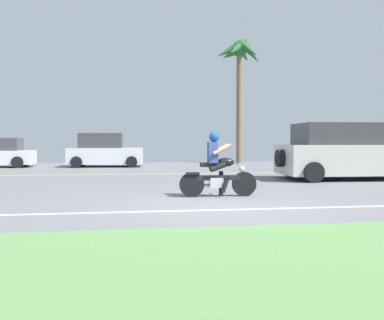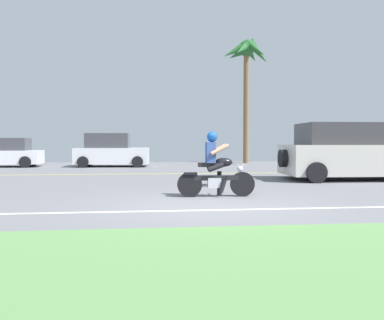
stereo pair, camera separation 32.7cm
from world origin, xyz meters
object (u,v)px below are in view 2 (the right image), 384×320
(suv_nearby, at_px, (352,152))
(motorcyclist, at_px, (216,169))
(parked_car_0, at_px, (1,153))
(parked_car_1, at_px, (111,151))
(palm_tree_0, at_px, (247,61))

(suv_nearby, bearing_deg, motorcyclist, -144.84)
(suv_nearby, relative_size, parked_car_0, 1.16)
(suv_nearby, height_order, parked_car_1, suv_nearby)
(parked_car_1, distance_m, palm_tree_0, 9.78)
(motorcyclist, distance_m, parked_car_0, 15.14)
(motorcyclist, relative_size, palm_tree_0, 0.24)
(motorcyclist, relative_size, parked_car_0, 0.43)
(palm_tree_0, bearing_deg, parked_car_0, -169.48)
(suv_nearby, bearing_deg, parked_car_1, 135.97)
(parked_car_1, bearing_deg, parked_car_0, 177.43)
(palm_tree_0, bearing_deg, suv_nearby, -85.53)
(parked_car_0, bearing_deg, motorcyclist, -53.91)
(parked_car_0, bearing_deg, parked_car_1, -2.57)
(suv_nearby, xyz_separation_m, parked_car_1, (-8.61, 8.32, -0.13))
(motorcyclist, height_order, palm_tree_0, palm_tree_0)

